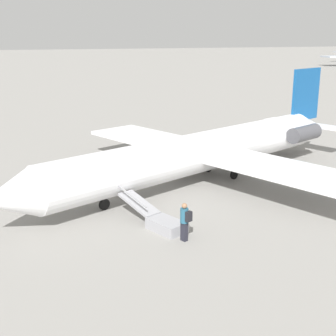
{
  "coord_description": "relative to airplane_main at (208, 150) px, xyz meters",
  "views": [
    {
      "loc": [
        12.22,
        24.55,
        8.64
      ],
      "look_at": [
        2.75,
        1.84,
        1.68
      ],
      "focal_mm": 50.0,
      "sensor_mm": 36.0,
      "label": 1
    }
  ],
  "objects": [
    {
      "name": "passenger",
      "position": [
        5.11,
        7.75,
        -0.89
      ],
      "size": [
        0.44,
        0.57,
        1.74
      ],
      "rotation": [
        0.0,
        0.0,
        -1.22
      ],
      "color": "#23232D",
      "rests_on": "ground"
    },
    {
      "name": "ground_plane",
      "position": [
        0.81,
        0.3,
        -1.89
      ],
      "size": [
        600.0,
        600.0,
        0.0
      ],
      "primitive_type": "plane",
      "color": "gray"
    },
    {
      "name": "airplane_main",
      "position": [
        0.0,
        0.0,
        0.0
      ],
      "size": [
        26.37,
        20.5,
        6.33
      ],
      "rotation": [
        0.0,
        0.0,
        0.35
      ],
      "color": "white",
      "rests_on": "ground"
    },
    {
      "name": "boarding_stairs",
      "position": [
        5.55,
        6.04,
        -1.53
      ],
      "size": [
        2.35,
        4.11,
        1.61
      ],
      "rotation": [
        0.0,
        0.0,
        -1.22
      ],
      "color": "#99999E",
      "rests_on": "ground"
    }
  ]
}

